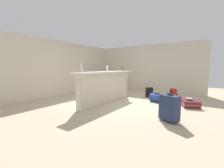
{
  "coord_description": "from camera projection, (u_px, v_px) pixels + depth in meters",
  "views": [
    {
      "loc": [
        -4.8,
        -2.81,
        1.28
      ],
      "look_at": [
        -0.02,
        0.42,
        0.64
      ],
      "focal_mm": 23.78,
      "sensor_mm": 36.0,
      "label": 1
    }
  ],
  "objects": [
    {
      "name": "backpack_black",
      "position": [
        149.0,
        92.0,
        6.47
      ],
      "size": [
        0.34,
        0.34,
        0.42
      ],
      "color": "black",
      "rests_on": "ground_plane"
    },
    {
      "name": "bar_countertop",
      "position": [
        107.0,
        72.0,
        5.34
      ],
      "size": [
        2.96,
        0.4,
        0.05
      ],
      "primitive_type": "cube",
      "color": "white",
      "rests_on": "partition_half_wall"
    },
    {
      "name": "dining_chair_near_partition",
      "position": [
        118.0,
        83.0,
        7.27
      ],
      "size": [
        0.46,
        0.46,
        0.93
      ],
      "color": "#9E754C",
      "rests_on": "ground_plane"
    },
    {
      "name": "bottle_green",
      "position": [
        123.0,
        68.0,
        6.36
      ],
      "size": [
        0.07,
        0.07,
        0.22
      ],
      "primitive_type": "cylinder",
      "color": "#2D6B38",
      "rests_on": "bar_countertop"
    },
    {
      "name": "bottle_white",
      "position": [
        107.0,
        68.0,
        5.31
      ],
      "size": [
        0.07,
        0.07,
        0.22
      ],
      "primitive_type": "cylinder",
      "color": "silver",
      "rests_on": "bar_countertop"
    },
    {
      "name": "partition_half_wall",
      "position": [
        107.0,
        88.0,
        5.4
      ],
      "size": [
        2.8,
        0.2,
        1.09
      ],
      "primitive_type": "cube",
      "color": "beige",
      "rests_on": "ground_plane"
    },
    {
      "name": "book_stack",
      "position": [
        190.0,
        99.0,
        4.89
      ],
      "size": [
        0.26,
        0.23,
        0.06
      ],
      "color": "#334C99",
      "rests_on": "suitcase_flat_maroon"
    },
    {
      "name": "wall_back",
      "position": [
        68.0,
        68.0,
        7.22
      ],
      "size": [
        6.6,
        0.1,
        2.5
      ],
      "primitive_type": "cube",
      "color": "beige",
      "rests_on": "ground_plane"
    },
    {
      "name": "backpack_red",
      "position": [
        173.0,
        94.0,
        6.04
      ],
      "size": [
        0.33,
        0.33,
        0.42
      ],
      "color": "red",
      "rests_on": "ground_plane"
    },
    {
      "name": "suitcase_flat_maroon",
      "position": [
        190.0,
        103.0,
        4.91
      ],
      "size": [
        0.89,
        0.7,
        0.22
      ],
      "color": "maroon",
      "rests_on": "ground_plane"
    },
    {
      "name": "ground_plane",
      "position": [
        121.0,
        102.0,
        5.66
      ],
      "size": [
        13.0,
        13.0,
        0.05
      ],
      "primitive_type": "cube",
      "color": "#BCAD8E"
    },
    {
      "name": "duffel_bag_blue",
      "position": [
        157.0,
        98.0,
        5.54
      ],
      "size": [
        0.41,
        0.54,
        0.34
      ],
      "color": "#233D93",
      "rests_on": "ground_plane"
    },
    {
      "name": "dining_table",
      "position": [
        110.0,
        80.0,
        7.64
      ],
      "size": [
        1.1,
        0.8,
        0.74
      ],
      "color": "#4C331E",
      "rests_on": "ground_plane"
    },
    {
      "name": "bottle_clear",
      "position": [
        82.0,
        68.0,
        4.28
      ],
      "size": [
        0.06,
        0.06,
        0.22
      ],
      "primitive_type": "cylinder",
      "color": "silver",
      "rests_on": "bar_countertop"
    },
    {
      "name": "suitcase_upright_navy",
      "position": [
        169.0,
        108.0,
        3.52
      ],
      "size": [
        0.41,
        0.5,
        0.67
      ],
      "color": "#1E284C",
      "rests_on": "ground_plane"
    },
    {
      "name": "wall_right",
      "position": [
        145.0,
        68.0,
        8.2
      ],
      "size": [
        0.1,
        6.0,
        2.5
      ],
      "primitive_type": "cube",
      "color": "beige",
      "rests_on": "ground_plane"
    }
  ]
}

